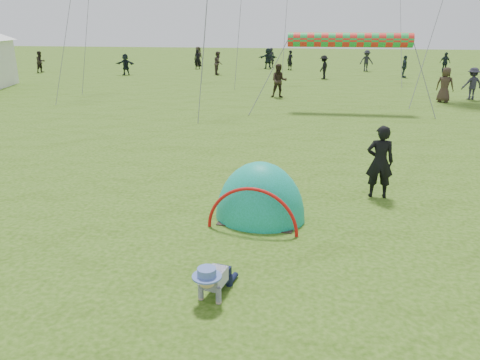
# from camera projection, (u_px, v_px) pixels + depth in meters

# --- Properties ---
(ground) EXTENTS (140.00, 140.00, 0.00)m
(ground) POSITION_uv_depth(u_px,v_px,m) (286.00, 304.00, 6.79)
(ground) COLOR #234909
(crawling_toddler) EXTENTS (0.70, 0.88, 0.60)m
(crawling_toddler) POSITION_uv_depth(u_px,v_px,m) (213.00, 278.00, 6.90)
(crawling_toddler) COLOR black
(crawling_toddler) RESTS_ON ground
(popup_tent) EXTENTS (2.04, 1.75, 2.42)m
(popup_tent) POSITION_uv_depth(u_px,v_px,m) (260.00, 218.00, 9.79)
(popup_tent) COLOR #0B8B52
(popup_tent) RESTS_ON ground
(standing_adult) EXTENTS (0.62, 0.41, 1.70)m
(standing_adult) POSITION_uv_depth(u_px,v_px,m) (380.00, 162.00, 10.72)
(standing_adult) COLOR black
(standing_adult) RESTS_ON ground
(crowd_person_0) EXTENTS (0.63, 0.45, 1.63)m
(crowd_person_0) POSITION_uv_depth(u_px,v_px,m) (198.00, 59.00, 40.60)
(crowd_person_0) COLOR black
(crowd_person_0) RESTS_ON ground
(crowd_person_1) EXTENTS (0.93, 0.76, 1.78)m
(crowd_person_1) POSITION_uv_depth(u_px,v_px,m) (279.00, 81.00, 25.12)
(crowd_person_1) COLOR #2F241B
(crowd_person_1) RESTS_ON ground
(crowd_person_3) EXTENTS (0.95, 1.21, 1.64)m
(crowd_person_3) POSITION_uv_depth(u_px,v_px,m) (324.00, 67.00, 33.51)
(crowd_person_3) COLOR black
(crowd_person_3) RESTS_ON ground
(crowd_person_4) EXTENTS (0.97, 1.01, 1.75)m
(crowd_person_4) POSITION_uv_depth(u_px,v_px,m) (198.00, 56.00, 43.19)
(crowd_person_4) COLOR #322B23
(crowd_person_4) RESTS_ON ground
(crowd_person_5) EXTENTS (1.70, 0.90, 1.75)m
(crowd_person_5) POSITION_uv_depth(u_px,v_px,m) (268.00, 58.00, 40.81)
(crowd_person_5) COLOR black
(crowd_person_5) RESTS_ON ground
(crowd_person_6) EXTENTS (0.64, 0.43, 1.71)m
(crowd_person_6) POSITION_uv_depth(u_px,v_px,m) (271.00, 58.00, 42.03)
(crowd_person_6) COLOR black
(crowd_person_6) RESTS_ON ground
(crowd_person_7) EXTENTS (0.69, 0.87, 1.75)m
(crowd_person_7) POSITION_uv_depth(u_px,v_px,m) (218.00, 63.00, 36.14)
(crowd_person_7) COLOR #3D312D
(crowd_person_7) RESTS_ON ground
(crowd_person_8) EXTENTS (1.02, 0.71, 1.60)m
(crowd_person_8) POSITION_uv_depth(u_px,v_px,m) (445.00, 62.00, 37.53)
(crowd_person_8) COLOR black
(crowd_person_8) RESTS_ON ground
(crowd_person_9) EXTENTS (1.19, 0.87, 1.66)m
(crowd_person_9) POSITION_uv_depth(u_px,v_px,m) (472.00, 84.00, 24.44)
(crowd_person_9) COLOR #272632
(crowd_person_9) RESTS_ON ground
(crowd_person_10) EXTENTS (1.01, 0.89, 1.75)m
(crowd_person_10) POSITION_uv_depth(u_px,v_px,m) (445.00, 85.00, 23.64)
(crowd_person_10) COLOR #392B22
(crowd_person_10) RESTS_ON ground
(crowd_person_11) EXTENTS (1.49, 0.51, 1.59)m
(crowd_person_11) POSITION_uv_depth(u_px,v_px,m) (126.00, 64.00, 35.86)
(crowd_person_11) COLOR black
(crowd_person_11) RESTS_ON ground
(crowd_person_12) EXTENTS (0.70, 0.68, 1.61)m
(crowd_person_12) POSITION_uv_depth(u_px,v_px,m) (290.00, 60.00, 39.73)
(crowd_person_12) COLOR black
(crowd_person_12) RESTS_ON ground
(crowd_person_13) EXTENTS (0.87, 0.98, 1.68)m
(crowd_person_13) POSITION_uv_depth(u_px,v_px,m) (41.00, 62.00, 37.63)
(crowd_person_13) COLOR black
(crowd_person_13) RESTS_ON ground
(crowd_person_14) EXTENTS (0.47, 0.96, 1.58)m
(crowd_person_14) POSITION_uv_depth(u_px,v_px,m) (404.00, 67.00, 34.26)
(crowd_person_14) COLOR #223038
(crowd_person_14) RESTS_ON ground
(crowd_person_15) EXTENTS (1.20, 0.83, 1.71)m
(crowd_person_15) POSITION_uv_depth(u_px,v_px,m) (366.00, 61.00, 38.59)
(crowd_person_15) COLOR #212229
(crowd_person_15) RESTS_ON ground
(rainbow_tube_kite) EXTENTS (5.43, 0.64, 0.64)m
(rainbow_tube_kite) POSITION_uv_depth(u_px,v_px,m) (349.00, 40.00, 20.72)
(rainbow_tube_kite) COLOR red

